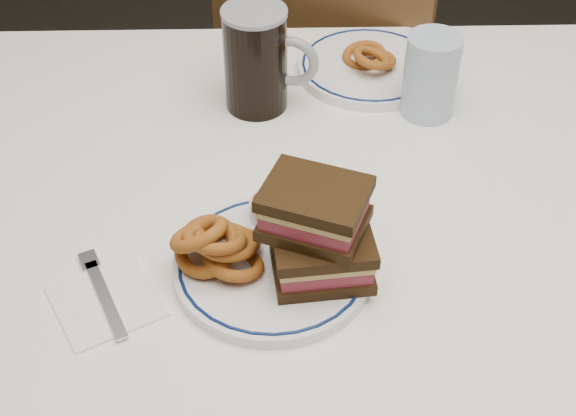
{
  "coord_description": "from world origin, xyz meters",
  "views": [
    {
      "loc": [
        -0.1,
        -0.88,
        1.49
      ],
      "look_at": [
        -0.08,
        -0.17,
        0.85
      ],
      "focal_mm": 50.0,
      "sensor_mm": 36.0,
      "label": 1
    }
  ],
  "objects_px": {
    "reuben_sandwich": "(319,232)",
    "far_plate": "(369,67)",
    "chair_far": "(335,75)",
    "main_plate": "(273,265)",
    "beer_mug": "(258,59)"
  },
  "relations": [
    {
      "from": "main_plate",
      "to": "beer_mug",
      "type": "height_order",
      "value": "beer_mug"
    },
    {
      "from": "reuben_sandwich",
      "to": "chair_far",
      "type": "bearing_deg",
      "value": 83.88
    },
    {
      "from": "chair_far",
      "to": "main_plate",
      "type": "distance_m",
      "value": 0.85
    },
    {
      "from": "far_plate",
      "to": "main_plate",
      "type": "bearing_deg",
      "value": -109.93
    },
    {
      "from": "reuben_sandwich",
      "to": "far_plate",
      "type": "height_order",
      "value": "reuben_sandwich"
    },
    {
      "from": "reuben_sandwich",
      "to": "beer_mug",
      "type": "relative_size",
      "value": 0.88
    },
    {
      "from": "far_plate",
      "to": "reuben_sandwich",
      "type": "bearing_deg",
      "value": -103.31
    },
    {
      "from": "reuben_sandwich",
      "to": "far_plate",
      "type": "xyz_separation_m",
      "value": [
        0.11,
        0.47,
        -0.07
      ]
    },
    {
      "from": "reuben_sandwich",
      "to": "beer_mug",
      "type": "distance_m",
      "value": 0.39
    },
    {
      "from": "chair_far",
      "to": "reuben_sandwich",
      "type": "relative_size",
      "value": 6.52
    },
    {
      "from": "chair_far",
      "to": "beer_mug",
      "type": "distance_m",
      "value": 0.56
    },
    {
      "from": "main_plate",
      "to": "far_plate",
      "type": "relative_size",
      "value": 1.05
    },
    {
      "from": "main_plate",
      "to": "reuben_sandwich",
      "type": "distance_m",
      "value": 0.09
    },
    {
      "from": "reuben_sandwich",
      "to": "far_plate",
      "type": "relative_size",
      "value": 0.61
    },
    {
      "from": "main_plate",
      "to": "reuben_sandwich",
      "type": "height_order",
      "value": "reuben_sandwich"
    }
  ]
}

